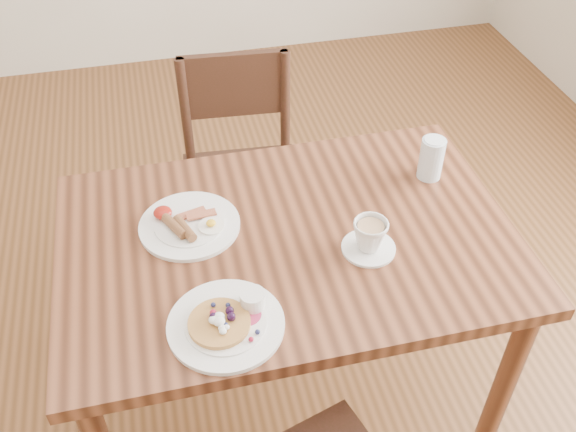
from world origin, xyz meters
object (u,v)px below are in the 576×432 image
at_px(dining_table, 288,262).
at_px(chair_far, 242,168).
at_px(teacup_saucer, 370,237).
at_px(water_glass, 431,159).
at_px(breakfast_plate, 188,224).
at_px(pancake_plate, 228,321).

distance_m(dining_table, chair_far, 0.67).
height_order(teacup_saucer, water_glass, water_glass).
bearing_deg(chair_far, breakfast_plate, 71.63).
relative_size(chair_far, breakfast_plate, 3.26).
distance_m(dining_table, teacup_saucer, 0.26).
xyz_separation_m(chair_far, breakfast_plate, (-0.23, -0.56, 0.27)).
bearing_deg(breakfast_plate, pancake_plate, -81.99).
relative_size(dining_table, breakfast_plate, 4.44).
xyz_separation_m(breakfast_plate, teacup_saucer, (0.44, -0.19, 0.03)).
bearing_deg(chair_far, water_glass, 138.42).
distance_m(chair_far, pancake_plate, 0.96).
bearing_deg(pancake_plate, dining_table, 51.76).
xyz_separation_m(dining_table, teacup_saucer, (0.19, -0.10, 0.14)).
relative_size(dining_table, teacup_saucer, 8.57).
xyz_separation_m(dining_table, breakfast_plate, (-0.25, 0.09, 0.11)).
height_order(breakfast_plate, water_glass, water_glass).
bearing_deg(pancake_plate, chair_far, 78.53).
height_order(dining_table, teacup_saucer, teacup_saucer).
bearing_deg(breakfast_plate, teacup_saucer, -23.29).
height_order(dining_table, breakfast_plate, breakfast_plate).
xyz_separation_m(teacup_saucer, water_glass, (0.27, 0.25, 0.02)).
bearing_deg(teacup_saucer, dining_table, 153.06).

